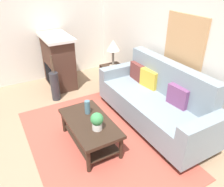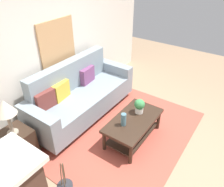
# 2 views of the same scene
# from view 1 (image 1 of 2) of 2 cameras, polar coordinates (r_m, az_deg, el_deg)

# --- Properties ---
(ground_plane) EXTENTS (9.56, 9.56, 0.00)m
(ground_plane) POSITION_cam_1_polar(r_m,az_deg,el_deg) (3.50, -10.99, -14.52)
(ground_plane) COLOR #9E7F60
(wall_back) EXTENTS (5.56, 0.10, 2.70)m
(wall_back) POSITION_cam_1_polar(r_m,az_deg,el_deg) (3.85, 18.38, 12.10)
(wall_back) COLOR silver
(wall_back) RESTS_ON ground_plane
(wall_left) EXTENTS (0.10, 5.05, 2.70)m
(wall_left) POSITION_cam_1_polar(r_m,az_deg,el_deg) (5.53, -17.38, 17.12)
(wall_left) COLOR silver
(wall_left) RESTS_ON ground_plane
(area_rug) EXTENTS (2.84, 1.97, 0.01)m
(area_rug) POSITION_cam_1_polar(r_m,az_deg,el_deg) (3.62, -3.40, -11.98)
(area_rug) COLOR #B24C3D
(area_rug) RESTS_ON ground_plane
(couch) EXTENTS (2.30, 0.84, 1.08)m
(couch) POSITION_cam_1_polar(r_m,az_deg,el_deg) (3.84, 11.01, -2.03)
(couch) COLOR gray
(couch) RESTS_ON ground_plane
(throw_pillow_maroon) EXTENTS (0.37, 0.14, 0.32)m
(throw_pillow_maroon) POSITION_cam_1_polar(r_m,az_deg,el_deg) (4.30, 6.54, 5.57)
(throw_pillow_maroon) COLOR brown
(throw_pillow_maroon) RESTS_ON couch
(throw_pillow_mustard) EXTENTS (0.37, 0.16, 0.32)m
(throw_pillow_mustard) POSITION_cam_1_polar(r_m,az_deg,el_deg) (4.04, 9.49, 3.75)
(throw_pillow_mustard) COLOR gold
(throw_pillow_mustard) RESTS_ON couch
(throw_pillow_plum) EXTENTS (0.37, 0.15, 0.32)m
(throw_pillow_plum) POSITION_cam_1_polar(r_m,az_deg,el_deg) (3.57, 16.57, -0.66)
(throw_pillow_plum) COLOR #7A4270
(throw_pillow_plum) RESTS_ON couch
(coffee_table) EXTENTS (1.10, 0.60, 0.43)m
(coffee_table) POSITION_cam_1_polar(r_m,az_deg,el_deg) (3.39, -5.68, -8.65)
(coffee_table) COLOR #332319
(coffee_table) RESTS_ON ground_plane
(tabletop_vase) EXTENTS (0.09, 0.09, 0.22)m
(tabletop_vase) POSITION_cam_1_polar(r_m,az_deg,el_deg) (3.44, -6.32, -3.48)
(tabletop_vase) COLOR slate
(tabletop_vase) RESTS_ON coffee_table
(potted_plant_tabletop) EXTENTS (0.18, 0.18, 0.26)m
(potted_plant_tabletop) POSITION_cam_1_polar(r_m,az_deg,el_deg) (3.08, -3.86, -6.96)
(potted_plant_tabletop) COLOR white
(potted_plant_tabletop) RESTS_ON coffee_table
(side_table) EXTENTS (0.44, 0.44, 0.56)m
(side_table) POSITION_cam_1_polar(r_m,az_deg,el_deg) (4.96, 0.27, 4.01)
(side_table) COLOR #332319
(side_table) RESTS_ON ground_plane
(table_lamp) EXTENTS (0.28, 0.28, 0.57)m
(table_lamp) POSITION_cam_1_polar(r_m,az_deg,el_deg) (4.70, 0.29, 11.93)
(table_lamp) COLOR gray
(table_lamp) RESTS_ON side_table
(fireplace) EXTENTS (1.02, 0.58, 1.16)m
(fireplace) POSITION_cam_1_polar(r_m,az_deg,el_deg) (5.19, -13.53, 8.06)
(fireplace) COLOR #472D23
(fireplace) RESTS_ON ground_plane
(floor_vase) EXTENTS (0.18, 0.18, 0.60)m
(floor_vase) POSITION_cam_1_polar(r_m,az_deg,el_deg) (4.69, -14.35, 1.77)
(floor_vase) COLOR #2D2D33
(floor_vase) RESTS_ON ground_plane
(floor_vase_branch_a) EXTENTS (0.03, 0.04, 0.36)m
(floor_vase_branch_a) POSITION_cam_1_polar(r_m,az_deg,el_deg) (4.48, -15.02, 7.12)
(floor_vase_branch_a) COLOR brown
(floor_vase_branch_a) RESTS_ON floor_vase
(floor_vase_branch_b) EXTENTS (0.03, 0.03, 0.36)m
(floor_vase_branch_b) POSITION_cam_1_polar(r_m,az_deg,el_deg) (4.51, -14.91, 7.29)
(floor_vase_branch_b) COLOR brown
(floor_vase_branch_b) RESTS_ON floor_vase
(floor_vase_branch_c) EXTENTS (0.03, 0.01, 0.36)m
(floor_vase_branch_c) POSITION_cam_1_polar(r_m,az_deg,el_deg) (4.50, -15.34, 7.19)
(floor_vase_branch_c) COLOR brown
(floor_vase_branch_c) RESTS_ON floor_vase
(framed_painting) EXTENTS (0.81, 0.03, 0.80)m
(framed_painting) POSITION_cam_1_polar(r_m,az_deg,el_deg) (3.77, 18.06, 12.70)
(framed_painting) COLOR tan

